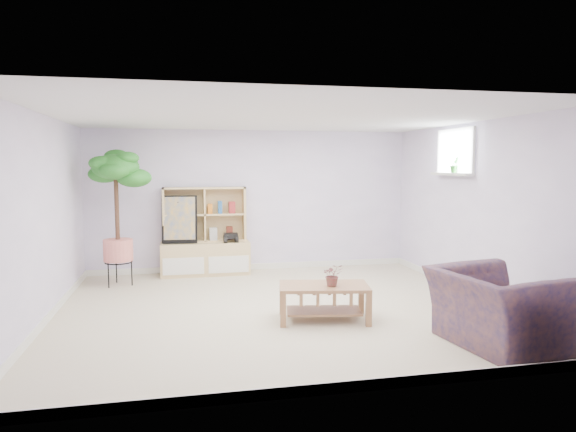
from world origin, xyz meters
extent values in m
cube|color=beige|center=(0.00, 0.00, 0.00)|extent=(5.50, 5.00, 0.01)
cube|color=silver|center=(0.00, 0.00, 2.40)|extent=(5.50, 5.00, 0.01)
cube|color=silver|center=(0.00, 2.50, 1.20)|extent=(5.50, 0.01, 2.40)
cube|color=silver|center=(0.00, -2.50, 1.20)|extent=(5.50, 0.01, 2.40)
cube|color=silver|center=(-2.75, 0.00, 1.20)|extent=(0.01, 5.00, 2.40)
cube|color=silver|center=(2.75, 0.00, 1.20)|extent=(0.01, 5.00, 2.40)
cube|color=white|center=(2.67, 0.60, 1.68)|extent=(0.14, 1.00, 0.04)
imported|color=#296737|center=(0.50, -0.66, 0.55)|extent=(0.25, 0.22, 0.26)
imported|color=#22224D|center=(1.88, -1.77, 0.43)|extent=(1.18, 1.31, 0.87)
imported|color=#2F7026|center=(2.67, 0.52, 1.82)|extent=(0.14, 0.12, 0.23)
camera|label=1|loc=(-1.21, -6.25, 1.81)|focal=32.00mm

